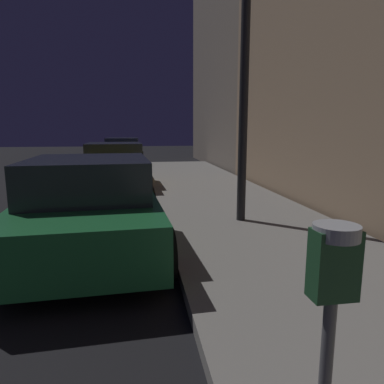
{
  "coord_description": "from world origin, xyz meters",
  "views": [
    {
      "loc": [
        3.53,
        -0.45,
        1.82
      ],
      "look_at": [
        4.03,
        2.65,
        1.26
      ],
      "focal_mm": 32.4,
      "sensor_mm": 36.0,
      "label": 1
    }
  ],
  "objects": [
    {
      "name": "car_blue",
      "position": [
        2.85,
        17.69,
        0.71
      ],
      "size": [
        2.11,
        4.34,
        1.43
      ],
      "color": "navy",
      "rests_on": "ground"
    },
    {
      "name": "car_yellow_cab",
      "position": [
        2.85,
        10.67,
        0.7
      ],
      "size": [
        2.21,
        4.18,
        1.43
      ],
      "color": "gold",
      "rests_on": "ground"
    },
    {
      "name": "building_far",
      "position": [
        11.5,
        17.4,
        7.97
      ],
      "size": [
        8.41,
        10.47,
        15.94
      ],
      "color": "#6B6056",
      "rests_on": "ground"
    },
    {
      "name": "parking_meter",
      "position": [
        4.33,
        0.8,
        1.13
      ],
      "size": [
        0.19,
        0.19,
        1.29
      ],
      "color": "#59595B",
      "rests_on": "sidewalk"
    },
    {
      "name": "car_green",
      "position": [
        2.85,
        4.72,
        0.71
      ],
      "size": [
        2.23,
        4.1,
        1.43
      ],
      "color": "#19592D",
      "rests_on": "ground"
    },
    {
      "name": "street_lamp",
      "position": [
        5.45,
        5.67,
        3.57
      ],
      "size": [
        0.44,
        0.44,
        5.12
      ],
      "color": "black",
      "rests_on": "sidewalk"
    }
  ]
}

